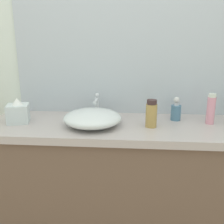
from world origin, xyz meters
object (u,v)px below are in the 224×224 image
sink_basin (92,118)px  soap_dispenser (176,111)px  tissue_box (18,112)px  lotion_bottle (151,114)px  perfume_bottle (211,109)px

sink_basin → soap_dispenser: bearing=16.6°
sink_basin → tissue_box: bearing=176.5°
soap_dispenser → lotion_bottle: lotion_bottle is taller
soap_dispenser → tissue_box: tissue_box is taller
perfume_bottle → lotion_bottle: bearing=-166.3°
sink_basin → perfume_bottle: 0.71m
sink_basin → lotion_bottle: (0.34, 0.01, 0.03)m
soap_dispenser → lotion_bottle: bearing=-138.6°
lotion_bottle → perfume_bottle: perfume_bottle is taller
sink_basin → soap_dispenser: (0.50, 0.15, 0.01)m
lotion_bottle → perfume_bottle: bearing=13.7°
sink_basin → lotion_bottle: 0.34m
soap_dispenser → perfume_bottle: size_ratio=0.81×
soap_dispenser → lotion_bottle: size_ratio=0.93×
perfume_bottle → tissue_box: 1.16m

